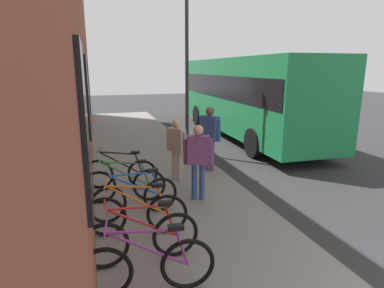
{
  "coord_description": "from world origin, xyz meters",
  "views": [
    {
      "loc": [
        -1.13,
        3.38,
        2.95
      ],
      "look_at": [
        4.9,
        1.51,
        1.45
      ],
      "focal_mm": 29.83,
      "sensor_mm": 36.0,
      "label": 1
    }
  ],
  "objects": [
    {
      "name": "station_facade",
      "position": [
        8.99,
        3.8,
        4.19
      ],
      "size": [
        22.0,
        0.65,
        8.39
      ],
      "color": "brown",
      "rests_on": "ground"
    },
    {
      "name": "bicycle_nearest_sign",
      "position": [
        3.98,
        2.79,
        0.51
      ],
      "size": [
        0.53,
        1.75,
        0.97
      ],
      "color": "black",
      "rests_on": "sidewalk_pavement"
    },
    {
      "name": "bicycle_far_end",
      "position": [
        3.15,
        2.83,
        0.51
      ],
      "size": [
        0.48,
        1.77,
        0.97
      ],
      "color": "black",
      "rests_on": "sidewalk_pavement"
    },
    {
      "name": "sidewalk_pavement",
      "position": [
        8.0,
        1.75,
        0.06
      ],
      "size": [
        24.0,
        3.5,
        0.12
      ],
      "primitive_type": "cube",
      "color": "gray",
      "rests_on": "ground"
    },
    {
      "name": "bicycle_leaning_wall",
      "position": [
        2.44,
        2.86,
        0.51
      ],
      "size": [
        0.48,
        1.77,
        0.97
      ],
      "color": "black",
      "rests_on": "sidewalk_pavement"
    },
    {
      "name": "ground",
      "position": [
        6.0,
        -1.0,
        0.0
      ],
      "size": [
        60.0,
        60.0,
        0.0
      ],
      "primitive_type": "plane",
      "color": "#2D2D30"
    },
    {
      "name": "pedestrian_by_facade",
      "position": [
        7.0,
        0.35,
        1.22
      ],
      "size": [
        0.57,
        0.52,
        1.81
      ],
      "color": "#723F72",
      "rests_on": "sidewalk_pavement"
    },
    {
      "name": "city_bus",
      "position": [
        11.56,
        -3.0,
        1.92
      ],
      "size": [
        10.58,
        2.9,
        3.35
      ],
      "color": "#1E8C4C",
      "rests_on": "ground"
    },
    {
      "name": "pedestrian_near_bus",
      "position": [
        6.54,
        1.42,
        1.08
      ],
      "size": [
        0.49,
        0.46,
        1.58
      ],
      "color": "#B2A599",
      "rests_on": "sidewalk_pavement"
    },
    {
      "name": "street_lamp",
      "position": [
        9.37,
        0.3,
        3.49
      ],
      "size": [
        0.28,
        0.28,
        5.75
      ],
      "color": "#333338",
      "rests_on": "sidewalk_pavement"
    },
    {
      "name": "bicycle_beside_lamp",
      "position": [
        4.68,
        2.72,
        0.51
      ],
      "size": [
        0.51,
        1.75,
        0.97
      ],
      "color": "black",
      "rests_on": "sidewalk_pavement"
    },
    {
      "name": "pedestrian_crossing_street",
      "position": [
        5.15,
        1.29,
        1.14
      ],
      "size": [
        0.37,
        0.61,
        1.67
      ],
      "color": "#334C8C",
      "rests_on": "sidewalk_pavement"
    },
    {
      "name": "bicycle_under_window",
      "position": [
        5.48,
        2.85,
        0.51
      ],
      "size": [
        0.5,
        1.75,
        0.97
      ],
      "color": "black",
      "rests_on": "sidewalk_pavement"
    },
    {
      "name": "bicycle_by_door",
      "position": [
        6.31,
        2.86,
        0.51
      ],
      "size": [
        0.67,
        1.71,
        0.97
      ],
      "color": "black",
      "rests_on": "sidewalk_pavement"
    }
  ]
}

